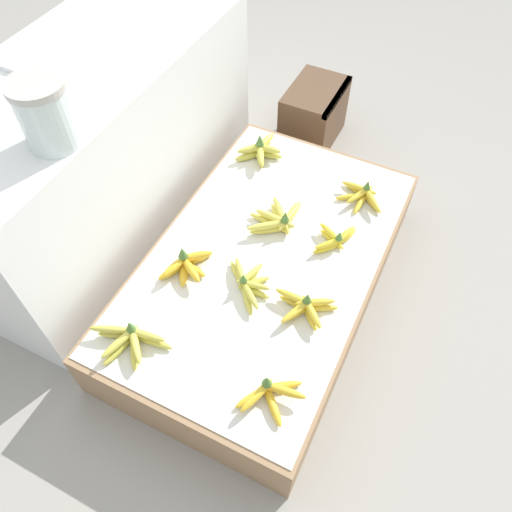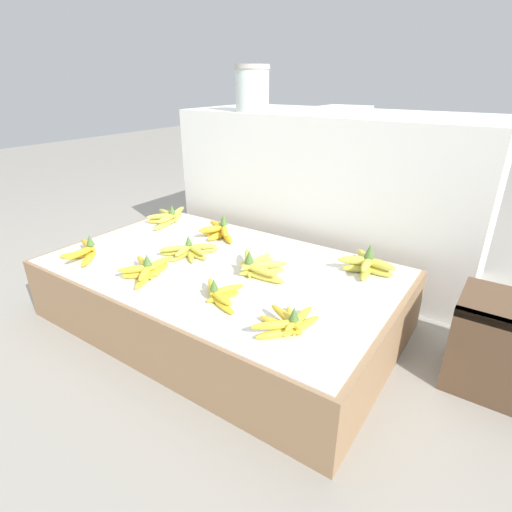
{
  "view_description": "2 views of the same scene",
  "coord_description": "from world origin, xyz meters",
  "px_view_note": "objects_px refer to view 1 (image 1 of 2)",
  "views": [
    {
      "loc": [
        -0.98,
        -0.44,
        1.66
      ],
      "look_at": [
        -0.02,
        0.03,
        0.24
      ],
      "focal_mm": 35.0,
      "sensor_mm": 36.0,
      "label": 1
    },
    {
      "loc": [
        0.86,
        -1.02,
        0.87
      ],
      "look_at": [
        0.11,
        0.07,
        0.28
      ],
      "focal_mm": 28.0,
      "sensor_mm": 36.0,
      "label": 2
    }
  ],
  "objects_px": {
    "banana_bunch_front_midright": "(335,239)",
    "banana_bunch_back_right": "(260,150)",
    "banana_bunch_front_right": "(362,195)",
    "glass_jar": "(46,114)",
    "wooden_crate": "(314,114)",
    "banana_bunch_front_left": "(269,393)",
    "banana_bunch_middle_midright": "(278,220)",
    "banana_bunch_back_midleft": "(187,265)",
    "banana_bunch_front_midleft": "(305,307)",
    "banana_bunch_middle_midleft": "(248,283)",
    "banana_bunch_back_left": "(130,339)",
    "foam_tray_white": "(41,58)"
  },
  "relations": [
    {
      "from": "banana_bunch_back_left",
      "to": "banana_bunch_back_right",
      "type": "relative_size",
      "value": 1.32
    },
    {
      "from": "banana_bunch_back_midleft",
      "to": "glass_jar",
      "type": "bearing_deg",
      "value": 99.65
    },
    {
      "from": "banana_bunch_back_left",
      "to": "glass_jar",
      "type": "xyz_separation_m",
      "value": [
        0.27,
        0.32,
        0.56
      ]
    },
    {
      "from": "banana_bunch_front_right",
      "to": "glass_jar",
      "type": "xyz_separation_m",
      "value": [
        -0.65,
        0.77,
        0.56
      ]
    },
    {
      "from": "banana_bunch_back_right",
      "to": "glass_jar",
      "type": "xyz_separation_m",
      "value": [
        -0.7,
        0.3,
        0.55
      ]
    },
    {
      "from": "banana_bunch_middle_midleft",
      "to": "banana_bunch_back_left",
      "type": "distance_m",
      "value": 0.42
    },
    {
      "from": "banana_bunch_front_left",
      "to": "banana_bunch_front_right",
      "type": "height_order",
      "value": "banana_bunch_front_left"
    },
    {
      "from": "banana_bunch_front_left",
      "to": "banana_bunch_front_midleft",
      "type": "relative_size",
      "value": 0.87
    },
    {
      "from": "banana_bunch_front_midright",
      "to": "banana_bunch_back_midleft",
      "type": "bearing_deg",
      "value": 128.96
    },
    {
      "from": "banana_bunch_front_right",
      "to": "banana_bunch_front_midleft",
      "type": "bearing_deg",
      "value": 179.74
    },
    {
      "from": "banana_bunch_back_midleft",
      "to": "banana_bunch_front_midright",
      "type": "bearing_deg",
      "value": -51.04
    },
    {
      "from": "banana_bunch_front_midright",
      "to": "banana_bunch_middle_midright",
      "type": "relative_size",
      "value": 0.78
    },
    {
      "from": "banana_bunch_front_right",
      "to": "banana_bunch_middle_midleft",
      "type": "distance_m",
      "value": 0.6
    },
    {
      "from": "banana_bunch_front_midleft",
      "to": "glass_jar",
      "type": "bearing_deg",
      "value": 96.28
    },
    {
      "from": "banana_bunch_front_left",
      "to": "glass_jar",
      "type": "height_order",
      "value": "glass_jar"
    },
    {
      "from": "banana_bunch_front_left",
      "to": "glass_jar",
      "type": "distance_m",
      "value": 0.99
    },
    {
      "from": "banana_bunch_front_right",
      "to": "glass_jar",
      "type": "relative_size",
      "value": 1.0
    },
    {
      "from": "banana_bunch_front_midright",
      "to": "banana_bunch_front_right",
      "type": "bearing_deg",
      "value": -3.56
    },
    {
      "from": "banana_bunch_middle_midright",
      "to": "wooden_crate",
      "type": "bearing_deg",
      "value": 12.11
    },
    {
      "from": "banana_bunch_front_midleft",
      "to": "banana_bunch_front_midright",
      "type": "bearing_deg",
      "value": 2.43
    },
    {
      "from": "banana_bunch_front_right",
      "to": "banana_bunch_back_left",
      "type": "distance_m",
      "value": 1.02
    },
    {
      "from": "banana_bunch_back_midleft",
      "to": "glass_jar",
      "type": "relative_size",
      "value": 1.02
    },
    {
      "from": "glass_jar",
      "to": "banana_bunch_front_midright",
      "type": "bearing_deg",
      "value": -62.24
    },
    {
      "from": "banana_bunch_back_midleft",
      "to": "banana_bunch_middle_midright",
      "type": "bearing_deg",
      "value": -30.98
    },
    {
      "from": "banana_bunch_front_left",
      "to": "banana_bunch_front_right",
      "type": "relative_size",
      "value": 0.96
    },
    {
      "from": "banana_bunch_back_midleft",
      "to": "foam_tray_white",
      "type": "bearing_deg",
      "value": 69.02
    },
    {
      "from": "foam_tray_white",
      "to": "wooden_crate",
      "type": "bearing_deg",
      "value": -37.83
    },
    {
      "from": "banana_bunch_front_midleft",
      "to": "foam_tray_white",
      "type": "height_order",
      "value": "foam_tray_white"
    },
    {
      "from": "banana_bunch_front_midleft",
      "to": "banana_bunch_back_midleft",
      "type": "height_order",
      "value": "banana_bunch_back_midleft"
    },
    {
      "from": "wooden_crate",
      "to": "glass_jar",
      "type": "distance_m",
      "value": 1.41
    },
    {
      "from": "banana_bunch_middle_midleft",
      "to": "glass_jar",
      "type": "xyz_separation_m",
      "value": [
        -0.09,
        0.55,
        0.57
      ]
    },
    {
      "from": "banana_bunch_front_midleft",
      "to": "banana_bunch_back_midleft",
      "type": "distance_m",
      "value": 0.43
    },
    {
      "from": "banana_bunch_middle_midright",
      "to": "glass_jar",
      "type": "relative_size",
      "value": 1.22
    },
    {
      "from": "banana_bunch_middle_midright",
      "to": "banana_bunch_back_right",
      "type": "bearing_deg",
      "value": 35.87
    },
    {
      "from": "banana_bunch_front_left",
      "to": "foam_tray_white",
      "type": "height_order",
      "value": "foam_tray_white"
    },
    {
      "from": "banana_bunch_front_midright",
      "to": "banana_bunch_back_right",
      "type": "relative_size",
      "value": 0.91
    },
    {
      "from": "banana_bunch_back_right",
      "to": "banana_bunch_front_midleft",
      "type": "bearing_deg",
      "value": -143.17
    },
    {
      "from": "glass_jar",
      "to": "foam_tray_white",
      "type": "relative_size",
      "value": 0.88
    },
    {
      "from": "wooden_crate",
      "to": "banana_bunch_back_midleft",
      "type": "bearing_deg",
      "value": 178.59
    },
    {
      "from": "banana_bunch_back_left",
      "to": "glass_jar",
      "type": "relative_size",
      "value": 1.38
    },
    {
      "from": "banana_bunch_front_right",
      "to": "banana_bunch_back_midleft",
      "type": "distance_m",
      "value": 0.73
    },
    {
      "from": "banana_bunch_front_right",
      "to": "banana_bunch_back_right",
      "type": "height_order",
      "value": "banana_bunch_back_right"
    },
    {
      "from": "banana_bunch_front_midleft",
      "to": "banana_bunch_front_midright",
      "type": "xyz_separation_m",
      "value": [
        0.31,
        0.01,
        -0.0
      ]
    },
    {
      "from": "banana_bunch_front_right",
      "to": "banana_bunch_middle_midleft",
      "type": "relative_size",
      "value": 0.98
    },
    {
      "from": "banana_bunch_back_left",
      "to": "banana_bunch_back_midleft",
      "type": "height_order",
      "value": "banana_bunch_back_midleft"
    },
    {
      "from": "banana_bunch_front_left",
      "to": "banana_bunch_front_midright",
      "type": "bearing_deg",
      "value": 3.05
    },
    {
      "from": "banana_bunch_front_midleft",
      "to": "banana_bunch_back_right",
      "type": "distance_m",
      "value": 0.77
    },
    {
      "from": "banana_bunch_middle_midleft",
      "to": "banana_bunch_front_midleft",
      "type": "bearing_deg",
      "value": -90.88
    },
    {
      "from": "wooden_crate",
      "to": "glass_jar",
      "type": "bearing_deg",
      "value": 163.06
    },
    {
      "from": "banana_bunch_front_right",
      "to": "banana_bunch_middle_midright",
      "type": "xyz_separation_m",
      "value": [
        -0.26,
        0.24,
        0.01
      ]
    }
  ]
}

